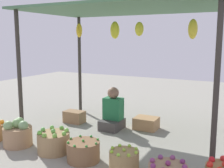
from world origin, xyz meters
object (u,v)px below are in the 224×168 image
at_px(basket_green_apples, 54,142).
at_px(basket_limes, 124,161).
at_px(basket_cabbages, 18,134).
at_px(wooden_crate_stacked_rear, 74,117).
at_px(vendor_person, 113,113).
at_px(basket_green_chilies, 83,151).
at_px(wooden_crate_near_vendor, 146,123).

bearing_deg(basket_green_apples, basket_limes, -3.06).
xyz_separation_m(basket_cabbages, basket_limes, (1.83, -0.01, -0.05)).
distance_m(basket_green_apples, wooden_crate_stacked_rear, 1.50).
distance_m(vendor_person, wooden_crate_stacked_rear, 0.88).
distance_m(basket_green_chilies, basket_limes, 0.62).
bearing_deg(wooden_crate_near_vendor, basket_limes, -78.50).
height_order(basket_cabbages, basket_limes, basket_cabbages).
height_order(basket_green_chilies, wooden_crate_stacked_rear, basket_green_chilies).
bearing_deg(wooden_crate_stacked_rear, basket_limes, -39.11).
relative_size(basket_green_chilies, basket_limes, 1.19).
distance_m(basket_cabbages, wooden_crate_stacked_rear, 1.42).
distance_m(basket_cabbages, basket_green_apples, 0.67).
bearing_deg(basket_limes, basket_cabbages, 179.59).
distance_m(basket_green_apples, basket_green_chilies, 0.55).
bearing_deg(wooden_crate_near_vendor, basket_green_chilies, -99.08).
relative_size(basket_limes, wooden_crate_stacked_rear, 0.95).
distance_m(basket_cabbages, wooden_crate_near_vendor, 2.26).
xyz_separation_m(basket_green_chilies, wooden_crate_near_vendor, (0.27, 1.70, -0.03)).
bearing_deg(basket_green_chilies, basket_cabbages, -179.73).
xyz_separation_m(basket_cabbages, wooden_crate_near_vendor, (1.49, 1.70, -0.08)).
xyz_separation_m(basket_cabbages, basket_green_chilies, (1.21, 0.01, -0.05)).
xyz_separation_m(vendor_person, basket_green_chilies, (0.28, -1.41, -0.16)).
distance_m(wooden_crate_near_vendor, wooden_crate_stacked_rear, 1.44).
xyz_separation_m(basket_cabbages, basket_green_apples, (0.67, 0.05, -0.03)).
relative_size(basket_limes, wooden_crate_near_vendor, 0.90).
bearing_deg(basket_limes, basket_green_chilies, 178.28).
bearing_deg(basket_green_apples, wooden_crate_near_vendor, 63.68).
xyz_separation_m(vendor_person, wooden_crate_near_vendor, (0.55, 0.28, -0.19)).
bearing_deg(wooden_crate_stacked_rear, vendor_person, -0.09).
height_order(basket_green_apples, basket_limes, basket_green_apples).
distance_m(vendor_person, basket_limes, 1.70).
height_order(basket_cabbages, wooden_crate_near_vendor, basket_cabbages).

